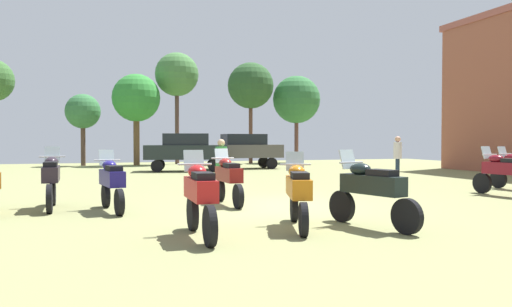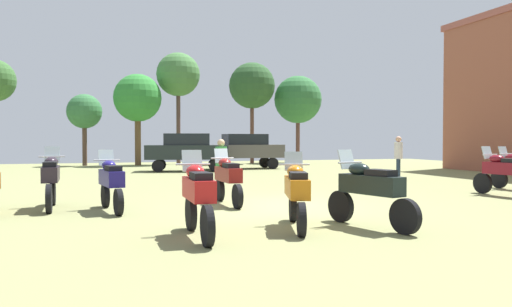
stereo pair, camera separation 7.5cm
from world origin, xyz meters
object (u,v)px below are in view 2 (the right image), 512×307
motorcycle_2 (51,178)px  motorcycle_5 (198,195)px  motorcycle_8 (228,177)px  person_1 (221,163)px  motorcycle_9 (297,191)px  tree_5 (298,100)px  car_2 (187,149)px  motorcycle_4 (504,172)px  tree_8 (252,86)px  tree_9 (138,99)px  motorcycle_7 (111,181)px  tree_2 (84,112)px  tree_3 (178,75)px  car_3 (245,148)px  motorcycle_11 (370,190)px  person_3 (398,154)px

motorcycle_2 → motorcycle_5: 5.35m
motorcycle_8 → person_1: person_1 is taller
motorcycle_9 → tree_5: bearing=84.1°
car_2 → motorcycle_2: bearing=168.2°
tree_5 → motorcycle_2: bearing=-125.7°
motorcycle_9 → motorcycle_4: bearing=38.4°
motorcycle_4 → motorcycle_8: bearing=168.4°
tree_8 → tree_9: tree_8 is taller
motorcycle_7 → tree_2: 22.14m
tree_3 → tree_5: bearing=-2.1°
motorcycle_8 → tree_2: size_ratio=0.48×
tree_2 → tree_5: size_ratio=0.73×
motorcycle_9 → tree_8: bearing=91.3°
car_2 → tree_8: size_ratio=0.64×
motorcycle_4 → tree_8: size_ratio=0.31×
car_3 → tree_8: 7.83m
motorcycle_2 → motorcycle_4: 12.69m
motorcycle_2 → tree_2: bearing=87.8°
motorcycle_8 → motorcycle_11: bearing=-69.1°
motorcycle_7 → tree_9: tree_9 is taller
motorcycle_2 → motorcycle_8: motorcycle_2 is taller
motorcycle_4 → car_3: 16.22m
motorcycle_4 → person_1: size_ratio=1.32×
motorcycle_9 → motorcycle_11: size_ratio=0.98×
person_1 → tree_2: tree_2 is taller
motorcycle_2 → motorcycle_5: size_ratio=1.01×
motorcycle_5 → motorcycle_9: 1.98m
car_2 → tree_5: size_ratio=0.72×
person_3 → tree_2: bearing=-97.9°
tree_9 → tree_2: bearing=170.9°
motorcycle_5 → tree_5: bearing=64.6°
motorcycle_7 → tree_3: bearing=67.8°
motorcycle_2 → car_2: car_2 is taller
tree_2 → tree_8: tree_8 is taller
motorcycle_2 → motorcycle_8: bearing=-8.2°
motorcycle_2 → tree_3: 22.99m
tree_5 → tree_8: (-3.58, -0.20, 0.87)m
motorcycle_11 → tree_9: bearing=79.5°
car_3 → tree_9: (-5.58, 5.81, 3.19)m
motorcycle_8 → car_2: (1.38, 14.03, 0.46)m
tree_3 → motorcycle_2: bearing=-106.8°
motorcycle_5 → motorcycle_2: bearing=120.9°
car_2 → car_3: same height
motorcycle_9 → motorcycle_5: bearing=-153.6°
tree_2 → motorcycle_11: bearing=-77.6°
motorcycle_7 → tree_8: size_ratio=0.30×
motorcycle_5 → tree_8: 27.42m
person_1 → person_3: bearing=140.2°
tree_9 → motorcycle_11: bearing=-84.7°
motorcycle_2 → tree_3: bearing=72.0°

